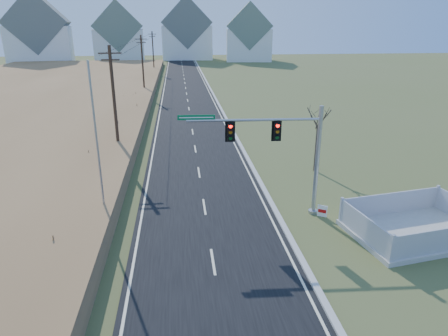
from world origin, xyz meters
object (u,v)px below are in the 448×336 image
(traffic_signal_mast, at_px, (286,149))
(flagpole, at_px, (99,164))
(open_sign, at_px, (322,211))
(fence_enclosure, at_px, (415,230))
(bare_tree, at_px, (319,117))

(traffic_signal_mast, xyz_separation_m, flagpole, (-10.13, -0.17, -0.45))
(traffic_signal_mast, height_order, flagpole, flagpole)
(traffic_signal_mast, xyz_separation_m, open_sign, (2.17, -0.65, -3.64))
(fence_enclosure, relative_size, open_sign, 10.47)
(bare_tree, bearing_deg, traffic_signal_mast, -121.66)
(open_sign, bearing_deg, flagpole, -150.53)
(bare_tree, bearing_deg, flagpole, -153.83)
(fence_enclosure, xyz_separation_m, bare_tree, (-2.10, 10.13, 3.88))
(traffic_signal_mast, height_order, open_sign, traffic_signal_mast)
(traffic_signal_mast, bearing_deg, open_sign, -13.46)
(bare_tree, bearing_deg, open_sign, -105.40)
(traffic_signal_mast, height_order, fence_enclosure, traffic_signal_mast)
(traffic_signal_mast, height_order, bare_tree, traffic_signal_mast)
(fence_enclosure, relative_size, bare_tree, 1.42)
(traffic_signal_mast, xyz_separation_m, bare_tree, (4.25, 6.90, 0.16))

